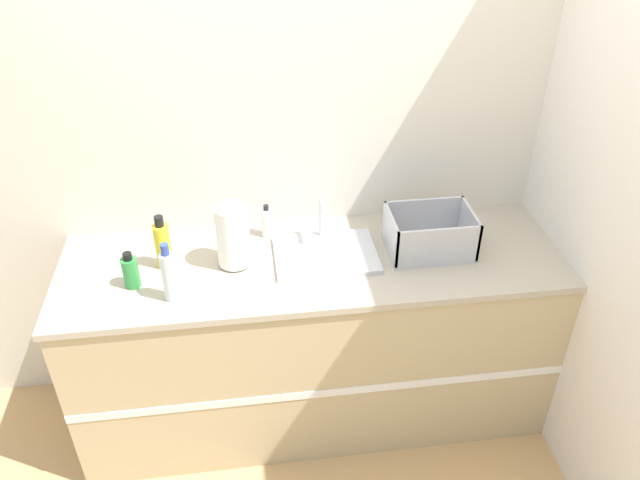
# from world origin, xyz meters

# --- Properties ---
(ground_plane) EXTENTS (12.00, 12.00, 0.00)m
(ground_plane) POSITION_xyz_m (0.00, 0.00, 0.00)
(ground_plane) COLOR tan
(wall_back) EXTENTS (4.54, 0.06, 2.60)m
(wall_back) POSITION_xyz_m (0.00, 0.68, 1.30)
(wall_back) COLOR beige
(wall_back) RESTS_ON ground_plane
(wall_right) EXTENTS (0.06, 2.65, 2.60)m
(wall_right) POSITION_xyz_m (1.10, 0.33, 1.30)
(wall_right) COLOR silver
(wall_right) RESTS_ON ground_plane
(counter_cabinet) EXTENTS (2.17, 0.68, 0.92)m
(counter_cabinet) POSITION_xyz_m (0.00, 0.33, 0.46)
(counter_cabinet) COLOR tan
(counter_cabinet) RESTS_ON ground_plane
(sink) EXTENTS (0.44, 0.33, 0.22)m
(sink) POSITION_xyz_m (0.05, 0.35, 0.93)
(sink) COLOR silver
(sink) RESTS_ON counter_cabinet
(paper_towel_roll) EXTENTS (0.14, 0.14, 0.28)m
(paper_towel_roll) POSITION_xyz_m (-0.34, 0.34, 1.06)
(paper_towel_roll) COLOR #4C4C51
(paper_towel_roll) RESTS_ON counter_cabinet
(dish_rack) EXTENTS (0.36, 0.26, 0.19)m
(dish_rack) POSITION_xyz_m (0.50, 0.33, 0.99)
(dish_rack) COLOR #B7BABF
(dish_rack) RESTS_ON counter_cabinet
(bottle_clear) EXTENTS (0.06, 0.06, 0.26)m
(bottle_clear) POSITION_xyz_m (-0.59, 0.14, 1.03)
(bottle_clear) COLOR silver
(bottle_clear) RESTS_ON counter_cabinet
(bottle_green) EXTENTS (0.06, 0.06, 0.16)m
(bottle_green) POSITION_xyz_m (-0.75, 0.25, 0.99)
(bottle_green) COLOR #2D8C3D
(bottle_green) RESTS_ON counter_cabinet
(bottle_yellow) EXTENTS (0.07, 0.07, 0.24)m
(bottle_yellow) POSITION_xyz_m (-0.63, 0.36, 1.02)
(bottle_yellow) COLOR yellow
(bottle_yellow) RESTS_ON counter_cabinet
(soap_dispenser) EXTENTS (0.05, 0.05, 0.16)m
(soap_dispenser) POSITION_xyz_m (-0.19, 0.54, 0.99)
(soap_dispenser) COLOR silver
(soap_dispenser) RESTS_ON counter_cabinet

